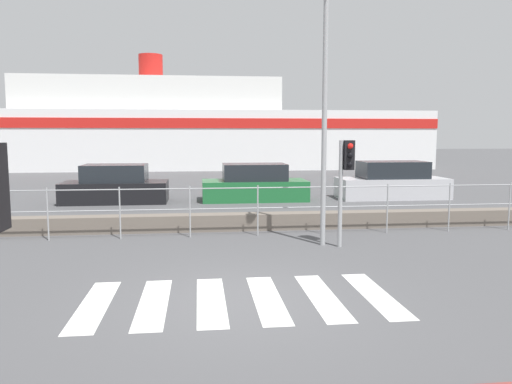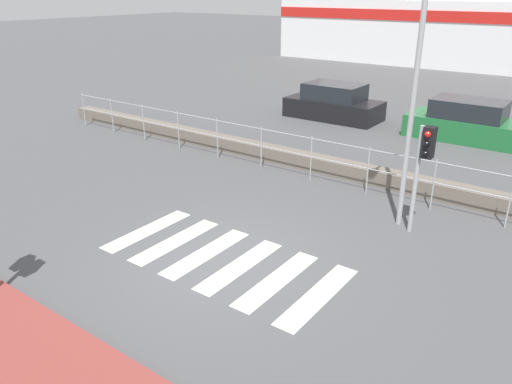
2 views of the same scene
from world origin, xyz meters
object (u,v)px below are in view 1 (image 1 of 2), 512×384
traffic_light_far (346,169)px  ferry_boat (196,131)px  streetlamp (327,87)px  parked_car_silver (392,183)px  parked_car_green (254,185)px  parked_car_black (116,186)px

traffic_light_far → ferry_boat: bearing=97.3°
streetlamp → ferry_boat: 28.21m
parked_car_silver → ferry_boat: bearing=112.6°
traffic_light_far → parked_car_green: (-1.16, 8.55, -1.21)m
traffic_light_far → parked_car_green: bearing=97.7°
traffic_light_far → ferry_boat: 28.33m
parked_car_green → traffic_light_far: bearing=-82.3°
streetlamp → parked_car_silver: 10.33m
parked_car_silver → traffic_light_far: bearing=-118.1°
parked_car_green → parked_car_black: bearing=180.0°
streetlamp → traffic_light_far: bearing=-7.1°
streetlamp → parked_car_silver: size_ratio=1.34×
ferry_boat → parked_car_green: 19.81m
streetlamp → ferry_boat: bearing=96.4°
ferry_boat → parked_car_silver: (8.15, -19.53, -2.25)m
traffic_light_far → parked_car_green: size_ratio=0.60×
streetlamp → parked_car_black: (-6.14, 8.49, -3.07)m
streetlamp → ferry_boat: ferry_boat is taller
parked_car_green → parked_car_silver: (5.73, 0.00, 0.03)m
parked_car_green → parked_car_silver: size_ratio=0.93×
traffic_light_far → parked_car_black: (-6.60, 8.55, -1.21)m
streetlamp → parked_car_black: streetlamp is taller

